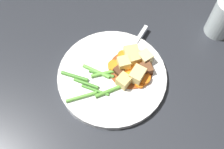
{
  "coord_description": "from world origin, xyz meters",
  "views": [
    {
      "loc": [
        -0.09,
        -0.28,
        0.56
      ],
      "look_at": [
        0.0,
        0.0,
        0.02
      ],
      "focal_mm": 40.5,
      "sensor_mm": 36.0,
      "label": 1
    }
  ],
  "objects_px": {
    "potato_chunk_4": "(132,54)",
    "meat_chunk_0": "(119,72)",
    "fork": "(130,50)",
    "carrot_slice_3": "(137,66)",
    "meat_chunk_1": "(146,69)",
    "carrot_slice_4": "(128,72)",
    "carrot_slice_7": "(143,78)",
    "carrot_slice_0": "(140,83)",
    "carrot_slice_6": "(123,55)",
    "carrot_slice_2": "(114,66)",
    "potato_chunk_2": "(124,81)",
    "water_glass": "(224,18)",
    "carrot_slice_1": "(142,64)",
    "potato_chunk_0": "(145,58)",
    "potato_chunk_3": "(132,59)",
    "dinner_plate": "(112,76)",
    "carrot_slice_5": "(141,72)",
    "potato_chunk_1": "(124,64)",
    "potato_chunk_5": "(137,75)"
  },
  "relations": [
    {
      "from": "potato_chunk_2",
      "to": "potato_chunk_4",
      "type": "relative_size",
      "value": 0.82
    },
    {
      "from": "carrot_slice_1",
      "to": "potato_chunk_2",
      "type": "height_order",
      "value": "potato_chunk_2"
    },
    {
      "from": "potato_chunk_2",
      "to": "potato_chunk_5",
      "type": "bearing_deg",
      "value": 5.71
    },
    {
      "from": "dinner_plate",
      "to": "carrot_slice_0",
      "type": "distance_m",
      "value": 0.07
    },
    {
      "from": "carrot_slice_2",
      "to": "carrot_slice_4",
      "type": "relative_size",
      "value": 0.9
    },
    {
      "from": "carrot_slice_0",
      "to": "carrot_slice_5",
      "type": "xyz_separation_m",
      "value": [
        0.01,
        0.03,
        0.0
      ]
    },
    {
      "from": "carrot_slice_1",
      "to": "carrot_slice_5",
      "type": "xyz_separation_m",
      "value": [
        -0.01,
        -0.02,
        -0.0
      ]
    },
    {
      "from": "meat_chunk_1",
      "to": "water_glass",
      "type": "xyz_separation_m",
      "value": [
        0.24,
        0.07,
        0.03
      ]
    },
    {
      "from": "potato_chunk_4",
      "to": "potato_chunk_5",
      "type": "bearing_deg",
      "value": -97.26
    },
    {
      "from": "potato_chunk_0",
      "to": "potato_chunk_1",
      "type": "bearing_deg",
      "value": -176.38
    },
    {
      "from": "carrot_slice_7",
      "to": "water_glass",
      "type": "xyz_separation_m",
      "value": [
        0.26,
        0.09,
        0.03
      ]
    },
    {
      "from": "carrot_slice_4",
      "to": "potato_chunk_0",
      "type": "xyz_separation_m",
      "value": [
        0.05,
        0.02,
        0.01
      ]
    },
    {
      "from": "carrot_slice_3",
      "to": "meat_chunk_1",
      "type": "xyz_separation_m",
      "value": [
        0.02,
        -0.02,
        0.01
      ]
    },
    {
      "from": "carrot_slice_2",
      "to": "potato_chunk_5",
      "type": "relative_size",
      "value": 0.79
    },
    {
      "from": "potato_chunk_2",
      "to": "fork",
      "type": "xyz_separation_m",
      "value": [
        0.05,
        0.08,
        -0.01
      ]
    },
    {
      "from": "carrot_slice_3",
      "to": "potato_chunk_2",
      "type": "height_order",
      "value": "potato_chunk_2"
    },
    {
      "from": "potato_chunk_2",
      "to": "potato_chunk_3",
      "type": "height_order",
      "value": "potato_chunk_3"
    },
    {
      "from": "carrot_slice_7",
      "to": "meat_chunk_1",
      "type": "xyz_separation_m",
      "value": [
        0.01,
        0.02,
        0.0
      ]
    },
    {
      "from": "potato_chunk_2",
      "to": "fork",
      "type": "bearing_deg",
      "value": 61.0
    },
    {
      "from": "carrot_slice_4",
      "to": "fork",
      "type": "height_order",
      "value": "carrot_slice_4"
    },
    {
      "from": "carrot_slice_4",
      "to": "carrot_slice_6",
      "type": "distance_m",
      "value": 0.05
    },
    {
      "from": "carrot_slice_7",
      "to": "fork",
      "type": "bearing_deg",
      "value": 91.46
    },
    {
      "from": "carrot_slice_0",
      "to": "carrot_slice_2",
      "type": "xyz_separation_m",
      "value": [
        -0.05,
        0.06,
        0.0
      ]
    },
    {
      "from": "potato_chunk_4",
      "to": "meat_chunk_0",
      "type": "height_order",
      "value": "potato_chunk_4"
    },
    {
      "from": "dinner_plate",
      "to": "carrot_slice_4",
      "type": "bearing_deg",
      "value": -10.29
    },
    {
      "from": "carrot_slice_2",
      "to": "potato_chunk_0",
      "type": "bearing_deg",
      "value": -2.63
    },
    {
      "from": "potato_chunk_5",
      "to": "carrot_slice_7",
      "type": "bearing_deg",
      "value": -27.94
    },
    {
      "from": "dinner_plate",
      "to": "potato_chunk_3",
      "type": "distance_m",
      "value": 0.07
    },
    {
      "from": "carrot_slice_6",
      "to": "potato_chunk_3",
      "type": "bearing_deg",
      "value": -56.57
    },
    {
      "from": "potato_chunk_0",
      "to": "carrot_slice_4",
      "type": "bearing_deg",
      "value": -157.32
    },
    {
      "from": "potato_chunk_2",
      "to": "meat_chunk_0",
      "type": "bearing_deg",
      "value": 93.31
    },
    {
      "from": "carrot_slice_1",
      "to": "potato_chunk_0",
      "type": "xyz_separation_m",
      "value": [
        0.01,
        0.01,
        0.01
      ]
    },
    {
      "from": "meat_chunk_1",
      "to": "potato_chunk_5",
      "type": "bearing_deg",
      "value": -154.09
    },
    {
      "from": "dinner_plate",
      "to": "water_glass",
      "type": "xyz_separation_m",
      "value": [
        0.32,
        0.06,
        0.04
      ]
    },
    {
      "from": "carrot_slice_6",
      "to": "water_glass",
      "type": "height_order",
      "value": "water_glass"
    },
    {
      "from": "carrot_slice_4",
      "to": "carrot_slice_7",
      "type": "distance_m",
      "value": 0.04
    },
    {
      "from": "carrot_slice_0",
      "to": "potato_chunk_5",
      "type": "relative_size",
      "value": 0.68
    },
    {
      "from": "potato_chunk_2",
      "to": "carrot_slice_5",
      "type": "bearing_deg",
      "value": 15.79
    },
    {
      "from": "carrot_slice_6",
      "to": "fork",
      "type": "distance_m",
      "value": 0.03
    },
    {
      "from": "carrot_slice_0",
      "to": "carrot_slice_6",
      "type": "xyz_separation_m",
      "value": [
        -0.01,
        0.09,
        -0.0
      ]
    },
    {
      "from": "carrot_slice_1",
      "to": "carrot_slice_4",
      "type": "distance_m",
      "value": 0.04
    },
    {
      "from": "carrot_slice_1",
      "to": "meat_chunk_1",
      "type": "relative_size",
      "value": 1.04
    },
    {
      "from": "carrot_slice_3",
      "to": "carrot_slice_4",
      "type": "bearing_deg",
      "value": -162.25
    },
    {
      "from": "potato_chunk_3",
      "to": "meat_chunk_0",
      "type": "distance_m",
      "value": 0.05
    },
    {
      "from": "meat_chunk_0",
      "to": "meat_chunk_1",
      "type": "xyz_separation_m",
      "value": [
        0.07,
        -0.01,
        0.0
      ]
    },
    {
      "from": "carrot_slice_4",
      "to": "carrot_slice_6",
      "type": "height_order",
      "value": "carrot_slice_4"
    },
    {
      "from": "carrot_slice_0",
      "to": "potato_chunk_3",
      "type": "bearing_deg",
      "value": 87.7
    },
    {
      "from": "potato_chunk_1",
      "to": "potato_chunk_0",
      "type": "bearing_deg",
      "value": 3.62
    },
    {
      "from": "carrot_slice_1",
      "to": "carrot_slice_0",
      "type": "bearing_deg",
      "value": -115.84
    },
    {
      "from": "meat_chunk_0",
      "to": "fork",
      "type": "bearing_deg",
      "value": 49.35
    }
  ]
}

